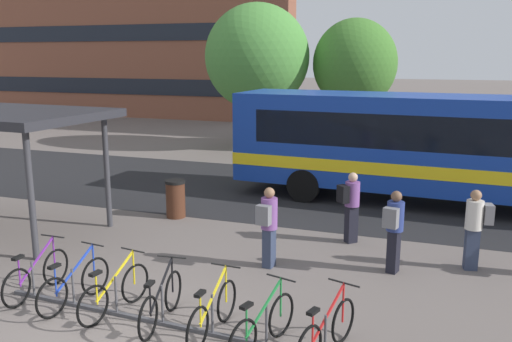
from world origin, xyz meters
name	(u,v)px	position (x,y,z in m)	size (l,w,h in m)	color
ground	(101,334)	(0.00, 0.00, 0.00)	(200.00, 200.00, 0.00)	#6B605B
bus_lane_asphalt	(281,191)	(0.00, 9.76, 0.00)	(80.00, 7.20, 0.01)	#232326
city_bus	(442,146)	(4.84, 9.75, 1.78)	(12.13, 3.14, 3.20)	#14389E
bike_rack	(163,320)	(0.78, 0.59, 0.10)	(6.34, 0.37, 0.70)	#47474C
parked_bicycle_purple_0	(37,275)	(-1.94, 0.82, 0.38)	(0.52, 1.72, 0.99)	black
parked_bicycle_blue_1	(75,285)	(-1.02, 0.71, 0.38)	(0.52, 1.72, 0.99)	black
parked_bicycle_yellow_2	(115,292)	(-0.18, 0.69, 0.38)	(0.52, 1.71, 0.99)	black
parked_bicycle_black_3	(161,302)	(0.75, 0.62, 0.38)	(0.52, 1.72, 0.99)	black
parked_bicycle_yellow_4	(213,313)	(1.69, 0.57, 0.38)	(0.52, 1.72, 0.99)	black
parked_bicycle_green_5	(263,326)	(2.57, 0.42, 0.38)	(0.64, 1.67, 0.99)	black
parked_bicycle_red_6	(327,332)	(3.50, 0.56, 0.38)	(0.67, 1.66, 0.99)	black
commuter_grey_pack_0	(475,224)	(5.62, 4.82, 0.97)	(0.58, 0.42, 1.69)	#2D3851
commuter_grey_pack_1	(268,222)	(1.63, 3.52, 0.98)	(0.38, 0.56, 1.70)	#2D3851
commuter_black_pack_2	(351,203)	(2.95, 5.61, 0.98)	(0.59, 0.59, 1.69)	black
commuter_grey_pack_4	(394,226)	(4.08, 4.09, 0.98)	(0.43, 0.58, 1.70)	black
trash_bin	(176,199)	(-1.87, 6.07, 0.52)	(0.55, 0.55, 1.03)	#4C2819
street_tree_0	(355,64)	(0.80, 18.47, 3.95)	(3.80, 3.80, 5.99)	brown
street_tree_1	(257,57)	(-3.51, 17.35, 4.26)	(4.80, 4.80, 6.69)	brown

